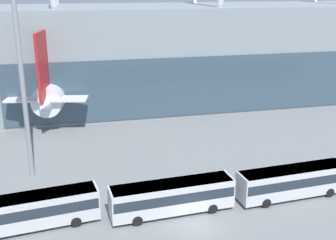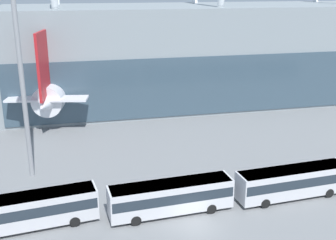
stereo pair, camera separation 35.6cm
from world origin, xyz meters
name	(u,v)px [view 1 (the left image)]	position (x,y,z in m)	size (l,w,h in m)	color
ground_plane	(198,227)	(0.00, 0.00, 0.00)	(440.00, 440.00, 0.00)	slate
airliner_at_gate_near	(64,82)	(-11.68, 44.18, 4.77)	(40.03, 36.83, 15.29)	silver
airliner_at_gate_far	(329,64)	(46.86, 50.93, 4.30)	(31.89, 35.80, 13.63)	silver
shuttle_bus_1	(31,210)	(-15.00, 3.52, 1.93)	(12.54, 4.06, 3.29)	silver
shuttle_bus_2	(172,196)	(-1.72, 3.10, 1.93)	(12.45, 3.36, 3.29)	silver
shuttle_bus_3	(293,180)	(11.56, 3.40, 1.93)	(12.46, 3.43, 3.29)	silver
floodlight_mast	(14,2)	(-15.81, 15.25, 19.86)	(3.07, 3.07, 27.41)	gray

